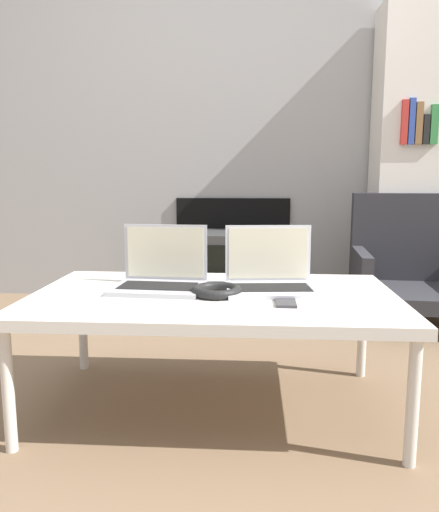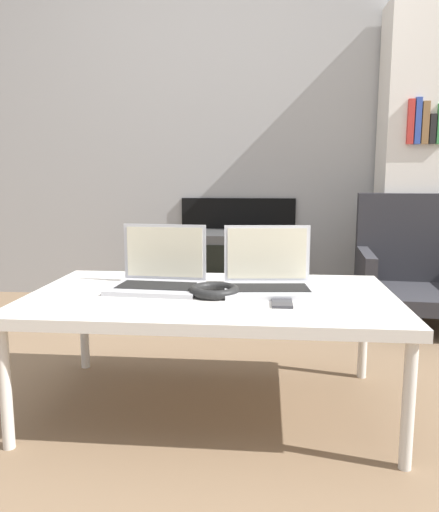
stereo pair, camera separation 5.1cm
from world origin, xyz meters
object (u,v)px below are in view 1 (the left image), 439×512
Objects in this scene: headphones at (217,291)px; laptop_right at (270,277)px; phone at (285,302)px; tv at (232,269)px; laptop_left at (161,275)px; armchair at (415,265)px.

laptop_right is at bearing 28.64° from headphones.
tv is at bearing 98.76° from phone.
laptop_left is at bearing 156.46° from phone.
armchair is (1.24, 1.09, -0.14)m from laptop_left.
laptop_left is at bearing 154.44° from headphones.
armchair reaches higher than headphones.
laptop_right is 2.52× the size of phone.
headphones reaches higher than phone.
armchair is at bearing 46.68° from laptop_right.
tv is at bearing 171.20° from armchair.
headphones is (0.21, -0.10, -0.03)m from laptop_left.
laptop_right reaches higher than headphones.
phone is 0.18× the size of armchair.
headphones is at bearing -126.32° from armchair.
laptop_left is 0.23m from headphones.
laptop_left is 0.70× the size of tv.
tv is 1.07m from armchair.
headphones is 1.58m from armchair.
laptop_right is at bearing 3.93° from laptop_left.
laptop_left reaches higher than tv.
laptop_right is 0.21m from headphones.
phone is 1.55m from tv.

